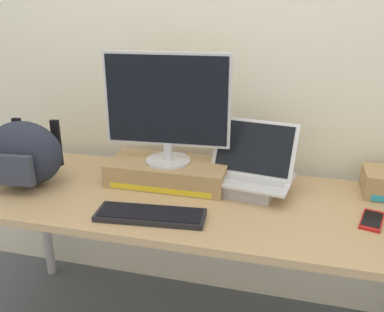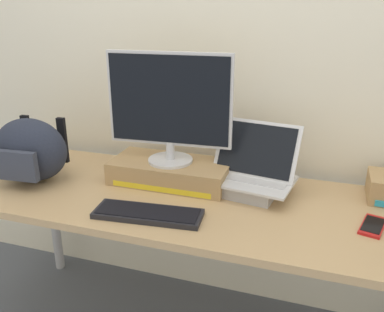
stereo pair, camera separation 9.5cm
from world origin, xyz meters
TOP-DOWN VIEW (x-y plane):
  - back_wall at (0.00, 0.44)m, footprint 7.00×0.10m
  - desk at (0.00, 0.00)m, footprint 1.94×0.69m
  - toner_box_yellow at (-0.14, 0.12)m, footprint 0.51×0.25m
  - desktop_monitor at (-0.14, 0.12)m, footprint 0.53×0.19m
  - open_laptop at (0.21, 0.12)m, footprint 0.38×0.29m
  - external_keyboard at (-0.11, -0.20)m, footprint 0.41×0.17m
  - messenger_backpack at (-0.72, -0.05)m, footprint 0.35×0.27m
  - cell_phone at (0.68, -0.02)m, footprint 0.11×0.17m
  - plush_toy at (-0.87, 0.20)m, footprint 0.08×0.08m

SIDE VIEW (x-z plane):
  - desk at x=0.00m, z-range 0.29..1.02m
  - cell_phone at x=0.68m, z-range 0.73..0.74m
  - external_keyboard at x=-0.11m, z-range 0.73..0.75m
  - plush_toy at x=-0.87m, z-range 0.73..0.81m
  - toner_box_yellow at x=-0.14m, z-range 0.73..0.82m
  - open_laptop at x=0.21m, z-range 0.65..0.93m
  - messenger_backpack at x=-0.72m, z-range 0.73..1.01m
  - desktop_monitor at x=-0.14m, z-range 0.83..1.30m
  - back_wall at x=0.00m, z-range 0.00..2.60m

